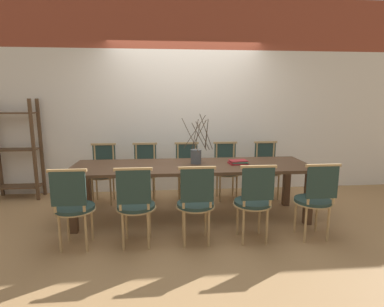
# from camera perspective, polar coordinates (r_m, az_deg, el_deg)

# --- Properties ---
(ground_plane) EXTENTS (16.00, 16.00, 0.00)m
(ground_plane) POSITION_cam_1_polar(r_m,az_deg,el_deg) (4.14, 0.00, -12.01)
(ground_plane) COLOR #A87F51
(wall_rear) EXTENTS (12.00, 0.06, 3.20)m
(wall_rear) POSITION_cam_1_polar(r_m,az_deg,el_deg) (5.11, -1.29, 10.60)
(wall_rear) COLOR silver
(wall_rear) RESTS_ON ground_plane
(dining_table) EXTENTS (3.10, 0.91, 0.73)m
(dining_table) POSITION_cam_1_polar(r_m,az_deg,el_deg) (3.94, 0.00, -3.29)
(dining_table) COLOR #4C3321
(dining_table) RESTS_ON ground_plane
(chair_near_leftend) EXTENTS (0.43, 0.43, 0.90)m
(chair_near_leftend) POSITION_cam_1_polar(r_m,az_deg,el_deg) (3.39, -21.65, -9.05)
(chair_near_leftend) COLOR #233833
(chair_near_leftend) RESTS_ON ground_plane
(chair_near_left) EXTENTS (0.43, 0.43, 0.90)m
(chair_near_left) POSITION_cam_1_polar(r_m,az_deg,el_deg) (3.27, -10.70, -9.22)
(chair_near_left) COLOR #233833
(chair_near_left) RESTS_ON ground_plane
(chair_near_center) EXTENTS (0.43, 0.43, 0.90)m
(chair_near_center) POSITION_cam_1_polar(r_m,az_deg,el_deg) (3.27, 0.75, -9.05)
(chair_near_center) COLOR #233833
(chair_near_center) RESTS_ON ground_plane
(chair_near_right) EXTENTS (0.43, 0.43, 0.90)m
(chair_near_right) POSITION_cam_1_polar(r_m,az_deg,el_deg) (3.39, 11.69, -8.55)
(chair_near_right) COLOR #233833
(chair_near_right) RESTS_ON ground_plane
(chair_near_rightend) EXTENTS (0.43, 0.43, 0.90)m
(chair_near_rightend) POSITION_cam_1_polar(r_m,az_deg,el_deg) (3.65, 22.39, -7.76)
(chair_near_rightend) COLOR #233833
(chair_near_rightend) RESTS_ON ground_plane
(chair_far_leftend) EXTENTS (0.43, 0.43, 0.90)m
(chair_far_leftend) POSITION_cam_1_polar(r_m,az_deg,el_deg) (4.79, -16.55, -3.18)
(chair_far_leftend) COLOR #233833
(chair_far_leftend) RESTS_ON ground_plane
(chair_far_left) EXTENTS (0.43, 0.43, 0.90)m
(chair_far_left) POSITION_cam_1_polar(r_m,az_deg,el_deg) (4.71, -8.92, -3.12)
(chair_far_left) COLOR #233833
(chair_far_left) RESTS_ON ground_plane
(chair_far_center) EXTENTS (0.43, 0.43, 0.90)m
(chair_far_center) POSITION_cam_1_polar(r_m,az_deg,el_deg) (4.71, -0.91, -2.99)
(chair_far_center) COLOR #233833
(chair_far_center) RESTS_ON ground_plane
(chair_far_right) EXTENTS (0.43, 0.43, 0.90)m
(chair_far_right) POSITION_cam_1_polar(r_m,az_deg,el_deg) (4.79, 6.56, -2.82)
(chair_far_right) COLOR #233833
(chair_far_right) RESTS_ON ground_plane
(chair_far_rightend) EXTENTS (0.43, 0.43, 0.90)m
(chair_far_rightend) POSITION_cam_1_polar(r_m,az_deg,el_deg) (4.97, 14.11, -2.60)
(chair_far_rightend) COLOR #233833
(chair_far_rightend) RESTS_ON ground_plane
(vase_centerpiece) EXTENTS (0.42, 0.38, 0.67)m
(vase_centerpiece) POSITION_cam_1_polar(r_m,az_deg,el_deg) (3.97, 0.82, -0.29)
(vase_centerpiece) COLOR #4C5156
(vase_centerpiece) RESTS_ON dining_table
(book_stack) EXTENTS (0.25, 0.20, 0.05)m
(book_stack) POSITION_cam_1_polar(r_m,az_deg,el_deg) (4.02, 8.79, -1.64)
(book_stack) COLOR maroon
(book_stack) RESTS_ON dining_table
(shelving_rack) EXTENTS (0.72, 0.32, 1.58)m
(shelving_rack) POSITION_cam_1_polar(r_m,az_deg,el_deg) (5.48, -30.60, 0.61)
(shelving_rack) COLOR #513823
(shelving_rack) RESTS_ON ground_plane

